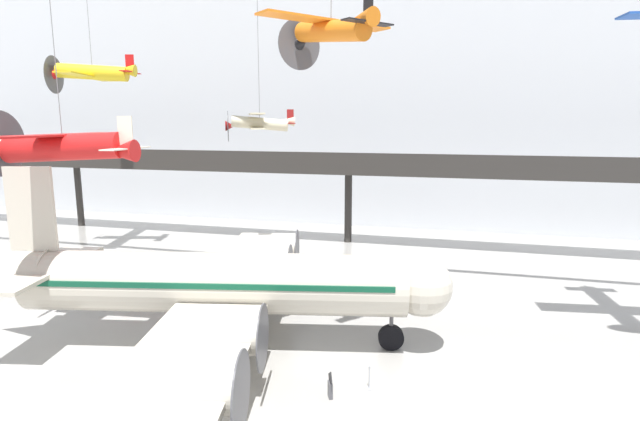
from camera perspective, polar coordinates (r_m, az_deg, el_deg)
name	(u,v)px	position (r m, az deg, el deg)	size (l,w,h in m)	color
ground_plane	(196,419)	(21.68, -13.99, -22.10)	(260.00, 260.00, 0.00)	#9E9B96
hangar_back_wall	(365,105)	(55.63, 5.21, 11.91)	(140.00, 3.00, 26.32)	silver
mezzanine_walkway	(346,169)	(46.05, 3.05, 4.73)	(110.00, 3.20, 8.71)	#2D2B28
airliner_silver_main	(213,283)	(26.14, -12.09, -8.16)	(24.26, 27.96, 9.25)	beige
suspended_plane_yellow_lowwing	(93,73)	(47.06, -24.56, 14.13)	(7.33, 8.80, 8.11)	yellow
suspended_plane_orange_highwing	(331,30)	(24.82, 1.25, 19.95)	(5.97, 6.27, 7.78)	orange
suspended_plane_cream_biplane	(259,123)	(37.81, -6.97, 9.93)	(5.37, 6.15, 11.64)	beige
suspended_plane_red_highwing	(63,146)	(28.46, -27.29, 6.52)	(7.87, 9.67, 12.94)	red
stanchion_barrier	(369,382)	(22.98, 5.65, -18.90)	(0.36, 0.36, 1.08)	#B2B5BA
info_sign_pedestal	(330,387)	(22.21, 1.18, -19.56)	(0.35, 0.73, 1.24)	#4C4C51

